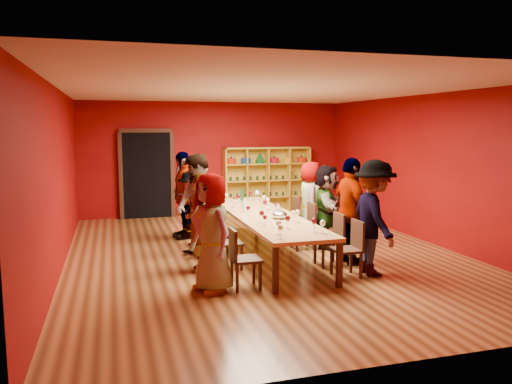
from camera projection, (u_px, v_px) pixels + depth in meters
room_shell at (264, 174)px, 9.06m from camera, size 7.10×9.10×3.04m
tasting_table at (264, 217)px, 9.16m from camera, size 1.10×4.50×0.75m
doorway at (147, 175)px, 12.84m from camera, size 1.40×0.17×2.30m
shelving_unit at (267, 177)px, 13.62m from camera, size 2.40×0.40×1.80m
chair_person_left_0 at (240, 255)px, 7.22m from camera, size 0.42×0.42×0.89m
person_left_0 at (212, 233)px, 7.06m from camera, size 0.72×0.94×1.71m
chair_person_left_1 at (224, 239)px, 8.23m from camera, size 0.42×0.42×0.89m
person_left_1 at (198, 222)px, 8.07m from camera, size 0.54×0.66×1.61m
chair_person_left_2 at (216, 231)px, 8.92m from camera, size 0.42×0.42×0.89m
person_left_2 at (198, 207)px, 8.78m from camera, size 0.77×1.03×1.88m
chair_person_left_3 at (206, 221)px, 9.86m from camera, size 0.42×0.42×0.89m
person_left_3 at (193, 209)px, 9.75m from camera, size 0.44×0.99×1.51m
chair_person_left_4 at (199, 214)px, 10.63m from camera, size 0.42×0.42×0.89m
person_left_4 at (183, 195)px, 10.48m from camera, size 0.67×1.15×1.84m
chair_person_right_0 at (351, 245)px, 7.82m from camera, size 0.42×0.42×0.89m
person_right_0 at (374, 218)px, 7.87m from camera, size 0.63×1.24×1.84m
chair_person_right_1 at (333, 237)px, 8.45m from camera, size 0.42×0.42×0.89m
person_right_1 at (351, 211)px, 8.49m from camera, size 0.51×1.08×1.83m
chair_person_right_2 at (306, 223)px, 9.60m from camera, size 0.42×0.42×0.89m
person_right_2 at (326, 206)px, 9.68m from camera, size 0.98×1.55×1.62m
chair_person_right_3 at (291, 216)px, 10.42m from camera, size 0.42×0.42×0.89m
person_right_3 at (310, 200)px, 10.49m from camera, size 0.64×0.88×1.62m
wine_glass_0 at (235, 202)px, 9.73m from camera, size 0.08×0.08×0.19m
wine_glass_1 at (288, 219)px, 7.84m from camera, size 0.09×0.09×0.22m
wine_glass_2 at (264, 198)px, 10.24m from camera, size 0.08×0.08×0.20m
wine_glass_3 at (262, 214)px, 8.32m from camera, size 0.09×0.09×0.21m
wine_glass_4 at (248, 207)px, 9.10m from camera, size 0.07×0.07×0.18m
wine_glass_5 at (278, 206)px, 9.21m from camera, size 0.08×0.08×0.19m
wine_glass_6 at (265, 218)px, 8.09m from camera, size 0.07×0.07×0.18m
wine_glass_7 at (239, 197)px, 10.41m from camera, size 0.08×0.08×0.19m
wine_glass_8 at (280, 228)px, 7.14m from camera, size 0.08×0.08×0.21m
wine_glass_9 at (268, 209)px, 8.75m from camera, size 0.08×0.08×0.21m
wine_glass_10 at (235, 199)px, 9.98m from camera, size 0.08×0.08×0.21m
wine_glass_11 at (268, 200)px, 10.02m from camera, size 0.07×0.07×0.18m
wine_glass_12 at (227, 196)px, 10.66m from camera, size 0.07×0.07×0.18m
wine_glass_13 at (277, 206)px, 9.29m from camera, size 0.07×0.07×0.18m
wine_glass_14 at (314, 222)px, 7.59m from camera, size 0.09×0.09×0.22m
wine_glass_15 at (293, 213)px, 8.47m from camera, size 0.07×0.07×0.18m
wine_glass_16 at (248, 208)px, 8.97m from camera, size 0.08×0.08×0.19m
wine_glass_17 at (297, 213)px, 8.32m from camera, size 0.09×0.09×0.22m
wine_glass_18 at (251, 193)px, 11.01m from camera, size 0.08×0.08×0.19m
wine_glass_19 at (279, 224)px, 7.43m from camera, size 0.09×0.09×0.22m
wine_glass_20 at (265, 203)px, 9.54m from camera, size 0.08×0.08×0.21m
wine_glass_21 at (257, 193)px, 10.84m from camera, size 0.09×0.09×0.22m
wine_glass_22 at (323, 224)px, 7.48m from camera, size 0.08×0.08×0.21m
wine_glass_23 at (224, 194)px, 10.90m from camera, size 0.07×0.07×0.18m
spittoon_bowl at (280, 215)px, 8.71m from camera, size 0.27×0.27×0.15m
carafe_a at (244, 206)px, 9.33m from camera, size 0.13×0.13×0.25m
carafe_b at (278, 213)px, 8.67m from camera, size 0.11×0.11×0.25m
wine_bottle at (242, 195)px, 10.84m from camera, size 0.10×0.10×0.31m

